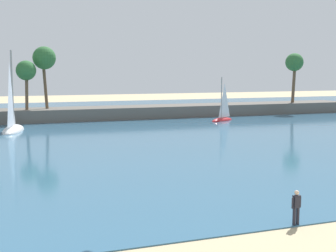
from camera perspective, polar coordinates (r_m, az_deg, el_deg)
The scene contains 4 objects.
sea at distance 62.54m, azimuth -15.07°, elevation 0.10°, with size 220.00×89.62×0.06m, color #33607F.
person_at_waterline at distance 22.18m, azimuth 15.47°, elevation -9.56°, with size 0.54×0.25×1.67m.
sailboat_near_shore at distance 56.94m, azimuth -18.53°, elevation 0.30°, with size 3.59×7.24×10.08m.
sailboat_toward_headland at distance 66.10m, azimuth 6.71°, elevation 1.18°, with size 4.63×3.40×6.58m.
Camera 1 is at (-5.25, -7.87, 7.03)m, focal length 49.64 mm.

